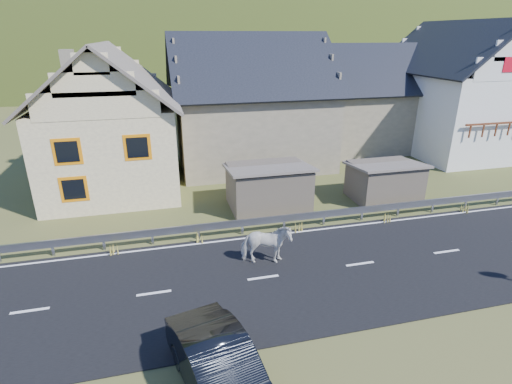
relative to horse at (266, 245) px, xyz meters
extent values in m
plane|color=#38461D|center=(3.63, -0.99, -0.87)|extent=(160.00, 160.00, 0.00)
cube|color=black|center=(3.63, -0.99, -0.85)|extent=(60.00, 7.00, 0.04)
cube|color=silver|center=(3.63, -0.99, -0.83)|extent=(60.00, 6.60, 0.01)
cube|color=#93969B|center=(3.63, 2.69, -0.29)|extent=(28.00, 0.08, 0.34)
cube|color=#93969B|center=(-8.37, 2.71, -0.52)|extent=(0.10, 0.06, 0.70)
cube|color=#93969B|center=(-6.37, 2.71, -0.52)|extent=(0.10, 0.06, 0.70)
cube|color=#93969B|center=(-4.37, 2.71, -0.52)|extent=(0.10, 0.06, 0.70)
cube|color=#93969B|center=(-2.37, 2.71, -0.52)|extent=(0.10, 0.06, 0.70)
cube|color=#93969B|center=(-0.37, 2.71, -0.52)|extent=(0.10, 0.06, 0.70)
cube|color=#93969B|center=(1.63, 2.71, -0.52)|extent=(0.10, 0.06, 0.70)
cube|color=#93969B|center=(3.63, 2.71, -0.52)|extent=(0.10, 0.06, 0.70)
cube|color=#93969B|center=(5.63, 2.71, -0.52)|extent=(0.10, 0.06, 0.70)
cube|color=#93969B|center=(7.63, 2.71, -0.52)|extent=(0.10, 0.06, 0.70)
cube|color=#93969B|center=(9.63, 2.71, -0.52)|extent=(0.10, 0.06, 0.70)
cube|color=#93969B|center=(11.63, 2.71, -0.52)|extent=(0.10, 0.06, 0.70)
cube|color=#93969B|center=(13.63, 2.71, -0.52)|extent=(0.10, 0.06, 0.70)
cube|color=brown|center=(1.63, 5.51, 0.23)|extent=(4.30, 3.30, 2.40)
cube|color=brown|center=(8.13, 5.01, 0.13)|extent=(3.80, 2.90, 2.20)
cube|color=#F9E8AD|center=(-6.37, 11.01, 1.63)|extent=(7.00, 9.00, 5.00)
cube|color=orange|center=(-7.97, 6.51, 2.53)|extent=(1.30, 0.12, 1.30)
cube|color=orange|center=(-4.77, 6.51, 2.53)|extent=(1.30, 0.12, 1.30)
cube|color=orange|center=(-7.97, 6.51, 0.63)|extent=(1.30, 0.12, 1.30)
cube|color=gray|center=(-8.37, 12.51, 5.69)|extent=(0.70, 0.70, 2.40)
cube|color=gray|center=(2.63, 14.01, 1.63)|extent=(10.00, 9.00, 5.00)
cube|color=gray|center=(12.63, 16.01, 1.43)|extent=(9.00, 8.00, 4.60)
cube|color=silver|center=(18.63, 13.01, 2.13)|extent=(8.00, 10.00, 6.00)
cube|color=#642E16|center=(18.63, 7.76, 2.33)|extent=(6.80, 0.12, 0.12)
ellipsoid|color=black|center=(8.63, 179.01, -20.87)|extent=(440.00, 280.00, 260.00)
imported|color=silver|center=(0.00, 0.00, 0.00)|extent=(1.26, 2.11, 1.66)
imported|color=black|center=(-2.71, -5.78, -0.11)|extent=(2.66, 4.89, 1.53)
camera|label=1|loc=(-3.71, -13.29, 7.69)|focal=28.00mm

